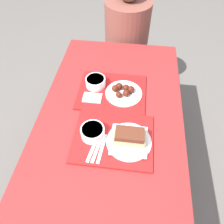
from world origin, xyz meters
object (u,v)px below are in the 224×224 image
tray_near (113,138)px  tray_far (112,92)px  wings_plate_far (123,91)px  brisket_sandwich_plate (129,139)px  bowl_coleslaw_far (96,82)px  person_seated_across (127,29)px  bowl_coleslaw_near (93,132)px

tray_near → tray_far: size_ratio=1.00×
tray_far → wings_plate_far: (0.07, -0.01, 0.02)m
brisket_sandwich_plate → bowl_coleslaw_far: (-0.24, 0.39, 0.00)m
bowl_coleslaw_far → tray_near: bearing=-67.5°
brisket_sandwich_plate → bowl_coleslaw_far: size_ratio=1.87×
tray_far → brisket_sandwich_plate: (0.13, -0.35, 0.04)m
person_seated_across → brisket_sandwich_plate: bearing=-85.0°
bowl_coleslaw_near → person_seated_across: (0.09, 1.11, -0.05)m
bowl_coleslaw_near → wings_plate_far: 0.35m
bowl_coleslaw_near → wings_plate_far: bowl_coleslaw_near is taller
person_seated_across → bowl_coleslaw_near: bearing=-94.8°
wings_plate_far → bowl_coleslaw_near: bearing=-111.7°
person_seated_across → tray_far: bearing=-92.5°
tray_far → person_seated_across: size_ratio=0.61×
bowl_coleslaw_far → wings_plate_far: size_ratio=0.55×
brisket_sandwich_plate → person_seated_across: bearing=95.0°
bowl_coleslaw_near → wings_plate_far: (0.13, 0.33, -0.01)m
tray_near → person_seated_across: (-0.01, 1.11, -0.01)m
tray_near → brisket_sandwich_plate: (0.08, -0.01, 0.04)m
tray_far → bowl_coleslaw_far: size_ratio=3.34×
bowl_coleslaw_far → person_seated_across: bearing=79.0°
tray_near → wings_plate_far: bearing=86.0°
tray_near → wings_plate_far: (0.02, 0.33, 0.02)m
bowl_coleslaw_near → person_seated_across: bearing=85.2°
brisket_sandwich_plate → tray_far: bearing=110.5°
wings_plate_far → bowl_coleslaw_far: bearing=164.4°
wings_plate_far → brisket_sandwich_plate: bearing=-80.0°
tray_near → bowl_coleslaw_far: size_ratio=3.34×
tray_near → wings_plate_far: wings_plate_far is taller
person_seated_across → tray_near: bearing=-89.2°
tray_near → bowl_coleslaw_far: 0.41m
bowl_coleslaw_near → wings_plate_far: size_ratio=0.55×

